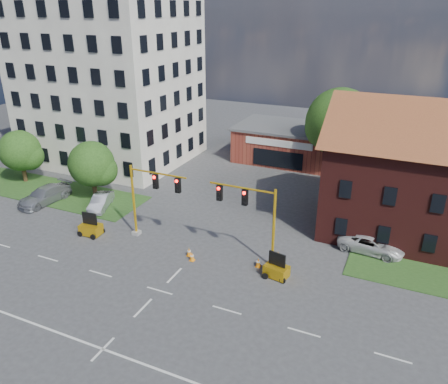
{
  "coord_description": "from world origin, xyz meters",
  "views": [
    {
      "loc": [
        14.06,
        -20.61,
        17.88
      ],
      "look_at": [
        0.31,
        10.0,
        3.43
      ],
      "focal_mm": 35.0,
      "sensor_mm": 36.0,
      "label": 1
    }
  ],
  "objects_px": {
    "trailer_west": "(91,228)",
    "trailer_east": "(277,270)",
    "signal_mast_west": "(150,195)",
    "signal_mast_east": "(252,215)",
    "pickup_white": "(371,244)"
  },
  "relations": [
    {
      "from": "signal_mast_west",
      "to": "trailer_east",
      "type": "bearing_deg",
      "value": -5.99
    },
    {
      "from": "pickup_white",
      "to": "trailer_west",
      "type": "bearing_deg",
      "value": 113.21
    },
    {
      "from": "trailer_west",
      "to": "trailer_east",
      "type": "distance_m",
      "value": 16.14
    },
    {
      "from": "signal_mast_west",
      "to": "trailer_west",
      "type": "height_order",
      "value": "signal_mast_west"
    },
    {
      "from": "signal_mast_west",
      "to": "pickup_white",
      "type": "relative_size",
      "value": 1.23
    },
    {
      "from": "trailer_west",
      "to": "trailer_east",
      "type": "bearing_deg",
      "value": -3.08
    },
    {
      "from": "signal_mast_east",
      "to": "pickup_white",
      "type": "xyz_separation_m",
      "value": [
        8.04,
        5.18,
        -3.22
      ]
    },
    {
      "from": "signal_mast_east",
      "to": "trailer_west",
      "type": "distance_m",
      "value": 14.25
    },
    {
      "from": "pickup_white",
      "to": "signal_mast_west",
      "type": "bearing_deg",
      "value": 113.04
    },
    {
      "from": "trailer_east",
      "to": "pickup_white",
      "type": "distance_m",
      "value": 8.51
    },
    {
      "from": "trailer_west",
      "to": "trailer_east",
      "type": "height_order",
      "value": "trailer_west"
    },
    {
      "from": "trailer_east",
      "to": "signal_mast_east",
      "type": "bearing_deg",
      "value": 164.95
    },
    {
      "from": "signal_mast_east",
      "to": "trailer_east",
      "type": "bearing_deg",
      "value": -26.15
    },
    {
      "from": "trailer_west",
      "to": "trailer_east",
      "type": "xyz_separation_m",
      "value": [
        16.14,
        0.47,
        -0.03
      ]
    },
    {
      "from": "pickup_white",
      "to": "signal_mast_east",
      "type": "bearing_deg",
      "value": 128.64
    }
  ]
}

